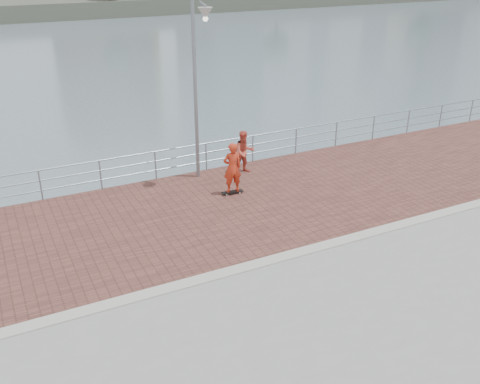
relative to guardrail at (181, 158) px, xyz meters
name	(u,v)px	position (x,y,z in m)	size (l,w,h in m)	color
water	(270,319)	(0.00, -7.00, -2.69)	(400.00, 400.00, 0.00)	slate
brick_lane	(219,209)	(0.00, -3.40, -0.68)	(40.00, 6.80, 0.02)	brown
curb	(272,260)	(0.00, -7.00, -0.66)	(40.00, 0.40, 0.06)	#B7B5AD
guardrail	(181,158)	(0.00, 0.00, 0.00)	(39.06, 0.06, 1.13)	#8C9EA8
street_lamp	(199,54)	(0.47, -0.98, 3.98)	(0.48, 1.40, 6.58)	gray
skateboard	(232,192)	(0.95, -2.50, -0.60)	(0.79, 0.28, 0.09)	black
skateboarder	(232,168)	(0.95, -2.50, 0.32)	(0.66, 0.43, 1.81)	red
bystander	(244,152)	(2.22, -0.93, 0.16)	(0.81, 0.63, 1.67)	#D6523F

